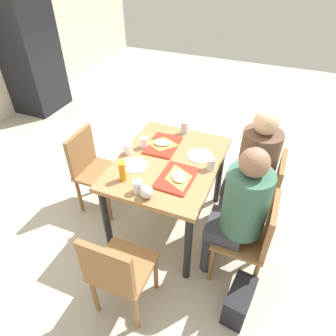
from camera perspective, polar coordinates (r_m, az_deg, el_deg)
name	(u,v)px	position (r m, az deg, el deg)	size (l,w,h in m)	color
ground_plane	(168,223)	(3.09, 0.00, -10.38)	(10.00, 10.00, 0.02)	#B2AD9E
main_table	(168,171)	(2.62, 0.00, -0.50)	(1.09, 0.84, 0.78)	#9E7247
chair_near_left	(253,235)	(2.44, 15.71, -12.05)	(0.40, 0.40, 0.84)	olive
chair_near_right	(263,190)	(2.83, 17.52, -3.94)	(0.40, 0.40, 0.84)	olive
chair_far_side	(92,166)	(3.06, -14.14, 0.41)	(0.40, 0.40, 0.84)	olive
chair_left_end	(117,271)	(2.20, -9.64, -18.58)	(0.40, 0.40, 0.84)	olive
person_in_red	(239,207)	(2.26, 13.29, -7.19)	(0.32, 0.42, 1.25)	#383842
person_in_brown_jacket	(252,164)	(2.68, 15.59, 0.66)	(0.32, 0.42, 1.25)	#383842
tray_red_near	(176,178)	(2.37, 1.58, -1.86)	(0.36, 0.26, 0.02)	red
tray_red_far	(163,145)	(2.73, -0.96, 4.34)	(0.36, 0.26, 0.02)	red
paper_plate_center	(135,165)	(2.51, -6.32, 0.54)	(0.22, 0.22, 0.01)	white
paper_plate_near_edge	(200,156)	(2.62, 6.07, 2.29)	(0.22, 0.22, 0.01)	white
pizza_slice_a	(179,177)	(2.35, 2.01, -1.62)	(0.28, 0.25, 0.02)	tan
pizza_slice_b	(162,143)	(2.73, -1.13, 4.73)	(0.21, 0.25, 0.02)	#C68C47
plastic_cup_a	(128,149)	(2.63, -7.49, 3.65)	(0.07, 0.07, 0.10)	white
plastic_cup_b	(211,164)	(2.46, 8.01, 0.76)	(0.07, 0.07, 0.10)	white
plastic_cup_c	(138,187)	(2.24, -5.72, -3.50)	(0.07, 0.07, 0.10)	white
plastic_cup_d	(144,142)	(2.70, -4.55, 4.82)	(0.07, 0.07, 0.10)	white
soda_can	(184,128)	(2.89, 3.09, 7.58)	(0.07, 0.07, 0.12)	#B7BCC6
condiment_bottle	(122,171)	(2.34, -8.57, -0.65)	(0.06, 0.06, 0.16)	orange
foil_bundle	(147,192)	(2.19, -4.06, -4.50)	(0.10, 0.10, 0.10)	silver
handbag	(239,301)	(2.51, 13.22, -23.13)	(0.32, 0.16, 0.28)	black
drink_fridge	(29,47)	(5.20, -24.75, 19.91)	(0.70, 0.60, 1.90)	black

